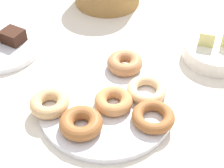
{
  "coord_description": "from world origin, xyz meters",
  "views": [
    {
      "loc": [
        0.2,
        -0.46,
        0.52
      ],
      "look_at": [
        0.0,
        0.03,
        0.04
      ],
      "focal_mm": 54.18,
      "sensor_mm": 36.0,
      "label": 1
    }
  ],
  "objects_px": {
    "donut_1": "(81,123)",
    "donut_5": "(125,63)",
    "donut_plate": "(107,106)",
    "fruit_bowl": "(216,52)",
    "donut_4": "(147,90)",
    "donut_0": "(114,100)",
    "brownie_far": "(13,36)",
    "cake_plate": "(0,47)",
    "donut_3": "(153,117)",
    "melon_chunk_left": "(207,37)",
    "donut_2": "(49,103)"
  },
  "relations": [
    {
      "from": "fruit_bowl",
      "to": "melon_chunk_left",
      "type": "relative_size",
      "value": 4.52
    },
    {
      "from": "donut_5",
      "to": "cake_plate",
      "type": "relative_size",
      "value": 0.38
    },
    {
      "from": "donut_5",
      "to": "brownie_far",
      "type": "xyz_separation_m",
      "value": [
        -0.3,
        -0.01,
        0.0
      ]
    },
    {
      "from": "donut_plate",
      "to": "donut_3",
      "type": "relative_size",
      "value": 3.3
    },
    {
      "from": "donut_0",
      "to": "cake_plate",
      "type": "height_order",
      "value": "donut_0"
    },
    {
      "from": "donut_5",
      "to": "donut_4",
      "type": "bearing_deg",
      "value": -40.21
    },
    {
      "from": "donut_4",
      "to": "donut_5",
      "type": "bearing_deg",
      "value": 139.79
    },
    {
      "from": "donut_1",
      "to": "brownie_far",
      "type": "distance_m",
      "value": 0.35
    },
    {
      "from": "donut_5",
      "to": "brownie_far",
      "type": "relative_size",
      "value": 1.57
    },
    {
      "from": "donut_3",
      "to": "melon_chunk_left",
      "type": "distance_m",
      "value": 0.28
    },
    {
      "from": "donut_1",
      "to": "donut_3",
      "type": "distance_m",
      "value": 0.14
    },
    {
      "from": "donut_0",
      "to": "donut_1",
      "type": "bearing_deg",
      "value": -111.99
    },
    {
      "from": "donut_plate",
      "to": "fruit_bowl",
      "type": "relative_size",
      "value": 1.74
    },
    {
      "from": "cake_plate",
      "to": "fruit_bowl",
      "type": "distance_m",
      "value": 0.55
    },
    {
      "from": "brownie_far",
      "to": "melon_chunk_left",
      "type": "relative_size",
      "value": 1.47
    },
    {
      "from": "donut_3",
      "to": "fruit_bowl",
      "type": "bearing_deg",
      "value": 74.3
    },
    {
      "from": "donut_1",
      "to": "donut_5",
      "type": "relative_size",
      "value": 1.02
    },
    {
      "from": "donut_1",
      "to": "donut_2",
      "type": "bearing_deg",
      "value": 164.03
    },
    {
      "from": "brownie_far",
      "to": "melon_chunk_left",
      "type": "distance_m",
      "value": 0.49
    },
    {
      "from": "donut_5",
      "to": "donut_3",
      "type": "bearing_deg",
      "value": -49.96
    },
    {
      "from": "donut_4",
      "to": "donut_2",
      "type": "bearing_deg",
      "value": -145.56
    },
    {
      "from": "donut_3",
      "to": "donut_5",
      "type": "height_order",
      "value": "donut_5"
    },
    {
      "from": "donut_3",
      "to": "brownie_far",
      "type": "relative_size",
      "value": 1.62
    },
    {
      "from": "donut_1",
      "to": "cake_plate",
      "type": "relative_size",
      "value": 0.39
    },
    {
      "from": "donut_plate",
      "to": "donut_3",
      "type": "height_order",
      "value": "donut_3"
    },
    {
      "from": "donut_4",
      "to": "cake_plate",
      "type": "height_order",
      "value": "donut_4"
    },
    {
      "from": "donut_0",
      "to": "donut_4",
      "type": "xyz_separation_m",
      "value": [
        0.05,
        0.06,
        -0.0
      ]
    },
    {
      "from": "melon_chunk_left",
      "to": "brownie_far",
      "type": "bearing_deg",
      "value": -162.02
    },
    {
      "from": "donut_plate",
      "to": "donut_0",
      "type": "height_order",
      "value": "donut_0"
    },
    {
      "from": "donut_2",
      "to": "fruit_bowl",
      "type": "bearing_deg",
      "value": 48.61
    },
    {
      "from": "donut_5",
      "to": "melon_chunk_left",
      "type": "xyz_separation_m",
      "value": [
        0.16,
        0.14,
        0.03
      ]
    },
    {
      "from": "donut_plate",
      "to": "donut_2",
      "type": "height_order",
      "value": "donut_2"
    },
    {
      "from": "donut_1",
      "to": "donut_0",
      "type": "bearing_deg",
      "value": 68.01
    },
    {
      "from": "donut_0",
      "to": "melon_chunk_left",
      "type": "height_order",
      "value": "melon_chunk_left"
    },
    {
      "from": "donut_plate",
      "to": "donut_1",
      "type": "distance_m",
      "value": 0.09
    },
    {
      "from": "cake_plate",
      "to": "donut_1",
      "type": "bearing_deg",
      "value": -27.74
    },
    {
      "from": "donut_4",
      "to": "fruit_bowl",
      "type": "distance_m",
      "value": 0.23
    },
    {
      "from": "donut_1",
      "to": "melon_chunk_left",
      "type": "relative_size",
      "value": 2.36
    },
    {
      "from": "donut_0",
      "to": "brownie_far",
      "type": "distance_m",
      "value": 0.35
    },
    {
      "from": "donut_0",
      "to": "donut_2",
      "type": "distance_m",
      "value": 0.13
    },
    {
      "from": "donut_4",
      "to": "fruit_bowl",
      "type": "height_order",
      "value": "fruit_bowl"
    },
    {
      "from": "fruit_bowl",
      "to": "donut_4",
      "type": "bearing_deg",
      "value": -118.91
    },
    {
      "from": "donut_1",
      "to": "cake_plate",
      "type": "xyz_separation_m",
      "value": [
        -0.32,
        0.17,
        -0.02
      ]
    },
    {
      "from": "donut_3",
      "to": "cake_plate",
      "type": "relative_size",
      "value": 0.39
    },
    {
      "from": "donut_1",
      "to": "donut_5",
      "type": "bearing_deg",
      "value": 86.88
    },
    {
      "from": "donut_4",
      "to": "donut_3",
      "type": "bearing_deg",
      "value": -62.3
    },
    {
      "from": "donut_plate",
      "to": "donut_1",
      "type": "height_order",
      "value": "donut_1"
    },
    {
      "from": "donut_plate",
      "to": "donut_1",
      "type": "xyz_separation_m",
      "value": [
        -0.02,
        -0.08,
        0.02
      ]
    },
    {
      "from": "donut_0",
      "to": "donut_3",
      "type": "distance_m",
      "value": 0.09
    },
    {
      "from": "donut_3",
      "to": "donut_4",
      "type": "distance_m",
      "value": 0.08
    }
  ]
}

